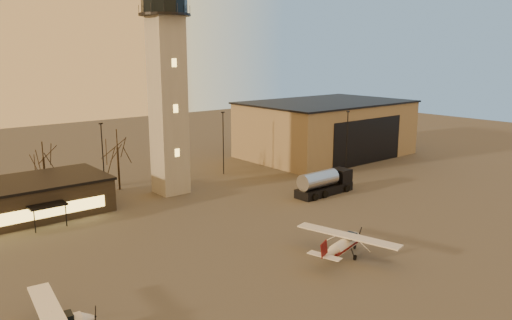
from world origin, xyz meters
The scene contains 7 objects.
ground centered at (0.00, 0.00, 0.00)m, with size 220.00×220.00×0.00m, color #3F3C3A.
control_tower centered at (0.00, 30.00, 16.33)m, with size 6.80×6.80×32.60m.
hangar centered at (36.00, 33.98, 5.15)m, with size 30.60×20.60×10.30m.
light_poles centered at (0.50, 31.00, 5.41)m, with size 58.50×12.25×10.14m.
tree_row centered at (-13.70, 39.16, 5.94)m, with size 37.20×9.20×8.80m.
cessna_front centered at (1.70, -0.48, 1.00)m, with size 8.53×10.64×2.94m.
fuel_truck centered at (15.96, 15.63, 1.36)m, with size 9.34×3.22×3.44m.
Camera 1 is at (-33.84, -30.02, 19.39)m, focal length 35.00 mm.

